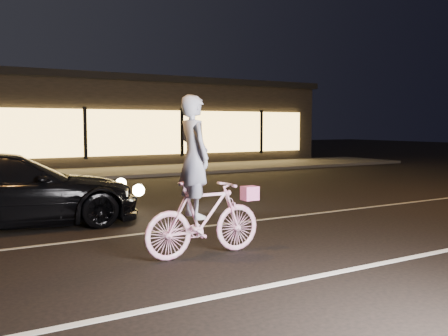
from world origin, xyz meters
TOP-DOWN VIEW (x-y plane):
  - ground at (0.00, 0.00)m, footprint 90.00×90.00m
  - lane_stripe_near at (0.00, -1.50)m, footprint 60.00×0.12m
  - lane_stripe_far at (0.00, 2.00)m, footprint 60.00×0.10m
  - sidewalk at (0.00, 13.00)m, footprint 30.00×4.00m
  - storefront at (0.00, 18.97)m, footprint 25.40×8.42m
  - cyclist at (-2.27, 0.12)m, footprint 1.87×0.64m
  - sedan at (-4.43, 3.78)m, footprint 4.98×2.29m

SIDE VIEW (x-z plane):
  - ground at x=0.00m, z-range 0.00..0.00m
  - lane_stripe_near at x=0.00m, z-range 0.00..0.01m
  - lane_stripe_far at x=0.00m, z-range 0.00..0.01m
  - sidewalk at x=0.00m, z-range 0.00..0.12m
  - sedan at x=-4.43m, z-range 0.00..1.41m
  - cyclist at x=-2.27m, z-range -0.34..2.01m
  - storefront at x=0.00m, z-range 0.05..4.25m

